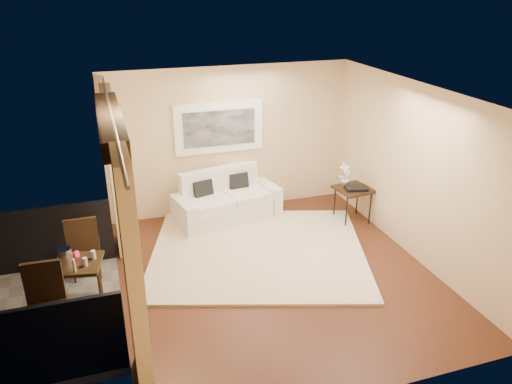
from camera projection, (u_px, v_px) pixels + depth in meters
floor at (276, 274)px, 7.46m from camera, size 5.00×5.00×0.00m
room_shell at (110, 122)px, 5.86m from camera, size 5.00×6.40×5.00m
balcony at (37, 306)px, 6.45m from camera, size 1.81×2.60×1.17m
curtains at (122, 213)px, 6.33m from camera, size 0.16×4.80×2.64m
artwork at (219, 128)px, 8.91m from camera, size 1.62×0.07×0.92m
rug at (258, 251)px, 8.06m from camera, size 4.11×3.82×0.04m
sofa at (226, 202)px, 9.09m from camera, size 2.02×1.18×0.91m
side_table at (353, 191)px, 8.91m from camera, size 0.67×0.67×0.64m
tray at (356, 188)px, 8.83m from camera, size 0.44×0.36×0.05m
orchid at (345, 175)px, 8.88m from camera, size 0.27×0.22×0.44m
bistro_table at (78, 268)px, 6.47m from camera, size 0.69×0.69×0.69m
balcony_chair_far at (83, 243)px, 7.14m from camera, size 0.44×0.45×1.02m
balcony_chair_near at (45, 297)px, 5.89m from camera, size 0.46×0.46×1.03m
ice_bucket at (65, 256)px, 6.41m from camera, size 0.18×0.18×0.20m
candle at (77, 254)px, 6.57m from camera, size 0.06×0.06×0.07m
vase at (74, 265)px, 6.21m from camera, size 0.04×0.04×0.18m
glass_a at (85, 262)px, 6.34m from camera, size 0.06×0.06×0.12m
glass_b at (93, 255)px, 6.50m from camera, size 0.06×0.06×0.12m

